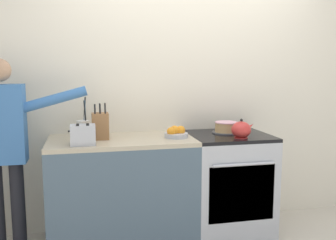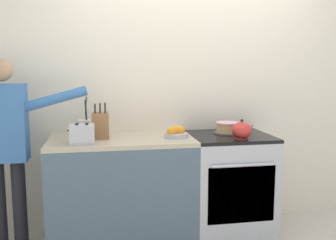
{
  "view_description": "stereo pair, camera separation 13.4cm",
  "coord_description": "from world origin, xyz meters",
  "px_view_note": "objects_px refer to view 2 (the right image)",
  "views": [
    {
      "loc": [
        -0.94,
        -2.77,
        1.5
      ],
      "look_at": [
        -0.26,
        0.29,
        1.05
      ],
      "focal_mm": 40.0,
      "sensor_mm": 36.0,
      "label": 1
    },
    {
      "loc": [
        -0.81,
        -2.79,
        1.5
      ],
      "look_at": [
        -0.26,
        0.29,
        1.05
      ],
      "focal_mm": 40.0,
      "sensor_mm": 36.0,
      "label": 2
    }
  ],
  "objects_px": {
    "layer_cake": "(228,128)",
    "toaster": "(82,134)",
    "stove_range": "(229,184)",
    "utensil_crock": "(84,127)",
    "tea_kettle": "(242,130)",
    "fruit_bowl": "(176,133)",
    "person_baker": "(6,139)",
    "knife_block": "(100,125)"
  },
  "relations": [
    {
      "from": "layer_cake",
      "to": "person_baker",
      "type": "xyz_separation_m",
      "value": [
        -1.87,
        -0.06,
        -0.02
      ]
    },
    {
      "from": "knife_block",
      "to": "utensil_crock",
      "type": "height_order",
      "value": "utensil_crock"
    },
    {
      "from": "fruit_bowl",
      "to": "layer_cake",
      "type": "bearing_deg",
      "value": 12.97
    },
    {
      "from": "utensil_crock",
      "to": "layer_cake",
      "type": "bearing_deg",
      "value": -4.93
    },
    {
      "from": "layer_cake",
      "to": "fruit_bowl",
      "type": "distance_m",
      "value": 0.51
    },
    {
      "from": "layer_cake",
      "to": "fruit_bowl",
      "type": "xyz_separation_m",
      "value": [
        -0.5,
        -0.11,
        -0.01
      ]
    },
    {
      "from": "layer_cake",
      "to": "fruit_bowl",
      "type": "bearing_deg",
      "value": -167.03
    },
    {
      "from": "tea_kettle",
      "to": "fruit_bowl",
      "type": "bearing_deg",
      "value": 165.05
    },
    {
      "from": "utensil_crock",
      "to": "toaster",
      "type": "bearing_deg",
      "value": -90.38
    },
    {
      "from": "knife_block",
      "to": "stove_range",
      "type": "bearing_deg",
      "value": -1.23
    },
    {
      "from": "toaster",
      "to": "utensil_crock",
      "type": "bearing_deg",
      "value": 89.62
    },
    {
      "from": "stove_range",
      "to": "knife_block",
      "type": "bearing_deg",
      "value": 178.77
    },
    {
      "from": "tea_kettle",
      "to": "utensil_crock",
      "type": "height_order",
      "value": "utensil_crock"
    },
    {
      "from": "knife_block",
      "to": "fruit_bowl",
      "type": "distance_m",
      "value": 0.64
    },
    {
      "from": "tea_kettle",
      "to": "fruit_bowl",
      "type": "xyz_separation_m",
      "value": [
        -0.53,
        0.14,
        -0.03
      ]
    },
    {
      "from": "knife_block",
      "to": "utensil_crock",
      "type": "bearing_deg",
      "value": 131.56
    },
    {
      "from": "toaster",
      "to": "layer_cake",
      "type": "bearing_deg",
      "value": 11.21
    },
    {
      "from": "fruit_bowl",
      "to": "person_baker",
      "type": "height_order",
      "value": "person_baker"
    },
    {
      "from": "layer_cake",
      "to": "knife_block",
      "type": "height_order",
      "value": "knife_block"
    },
    {
      "from": "layer_cake",
      "to": "utensil_crock",
      "type": "bearing_deg",
      "value": 175.07
    },
    {
      "from": "person_baker",
      "to": "utensil_crock",
      "type": "bearing_deg",
      "value": 9.34
    },
    {
      "from": "fruit_bowl",
      "to": "stove_range",
      "type": "bearing_deg",
      "value": 5.0
    },
    {
      "from": "person_baker",
      "to": "tea_kettle",
      "type": "bearing_deg",
      "value": -11.9
    },
    {
      "from": "layer_cake",
      "to": "toaster",
      "type": "xyz_separation_m",
      "value": [
        -1.27,
        -0.25,
        0.03
      ]
    },
    {
      "from": "knife_block",
      "to": "utensil_crock",
      "type": "relative_size",
      "value": 0.89
    },
    {
      "from": "utensil_crock",
      "to": "stove_range",
      "type": "bearing_deg",
      "value": -8.12
    },
    {
      "from": "fruit_bowl",
      "to": "person_baker",
      "type": "relative_size",
      "value": 0.13
    },
    {
      "from": "layer_cake",
      "to": "toaster",
      "type": "bearing_deg",
      "value": -168.79
    },
    {
      "from": "stove_range",
      "to": "utensil_crock",
      "type": "bearing_deg",
      "value": 171.88
    },
    {
      "from": "layer_cake",
      "to": "toaster",
      "type": "height_order",
      "value": "toaster"
    },
    {
      "from": "layer_cake",
      "to": "tea_kettle",
      "type": "distance_m",
      "value": 0.26
    },
    {
      "from": "knife_block",
      "to": "person_baker",
      "type": "xyz_separation_m",
      "value": [
        -0.74,
        -0.01,
        -0.09
      ]
    },
    {
      "from": "knife_block",
      "to": "toaster",
      "type": "distance_m",
      "value": 0.25
    },
    {
      "from": "layer_cake",
      "to": "tea_kettle",
      "type": "bearing_deg",
      "value": -82.26
    },
    {
      "from": "stove_range",
      "to": "tea_kettle",
      "type": "xyz_separation_m",
      "value": [
        0.04,
        -0.19,
        0.52
      ]
    },
    {
      "from": "layer_cake",
      "to": "knife_block",
      "type": "distance_m",
      "value": 1.13
    },
    {
      "from": "knife_block",
      "to": "fruit_bowl",
      "type": "bearing_deg",
      "value": -6.14
    },
    {
      "from": "layer_cake",
      "to": "fruit_bowl",
      "type": "relative_size",
      "value": 1.25
    },
    {
      "from": "utensil_crock",
      "to": "fruit_bowl",
      "type": "distance_m",
      "value": 0.8
    },
    {
      "from": "tea_kettle",
      "to": "knife_block",
      "type": "bearing_deg",
      "value": 169.76
    },
    {
      "from": "knife_block",
      "to": "fruit_bowl",
      "type": "relative_size",
      "value": 1.5
    },
    {
      "from": "person_baker",
      "to": "toaster",
      "type": "bearing_deg",
      "value": -23.87
    }
  ]
}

